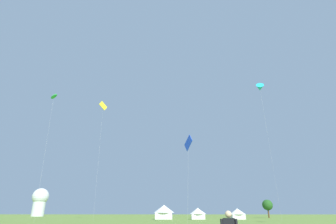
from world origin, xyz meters
TOP-DOWN VIEW (x-y plane):
  - kite_cyan_delta at (21.33, 53.78)m, footprint 2.19×2.54m
  - kite_yellow_diamond at (-18.03, 57.98)m, footprint 1.48×2.69m
  - kite_blue_diamond at (3.17, 41.55)m, footprint 1.37×2.89m
  - kite_green_parafoil at (-26.11, 47.98)m, footprint 2.79×3.01m
  - festival_tent_right at (-2.41, 64.92)m, footprint 5.09×5.09m
  - festival_tent_left at (5.89, 64.92)m, footprint 4.03×4.03m
  - festival_tent_center at (15.50, 64.92)m, footprint 3.83×3.83m
  - observatory_dome at (-55.39, 104.92)m, footprint 6.40×6.40m
  - tree_distant_left at (28.49, 82.36)m, footprint 3.12×3.12m

SIDE VIEW (x-z plane):
  - festival_tent_center at x=15.50m, z-range 0.13..2.63m
  - festival_tent_left at x=5.89m, z-range 0.14..2.76m
  - festival_tent_right at x=-2.41m, z-range 0.18..3.48m
  - tree_distant_left at x=28.49m, z-range 1.02..6.27m
  - observatory_dome at x=-55.39m, z-range 0.61..11.41m
  - kite_blue_diamond at x=3.17m, z-range 5.70..20.29m
  - kite_green_parafoil at x=-26.11m, z-range 12.50..38.65m
  - kite_yellow_diamond at x=-18.03m, z-range 12.78..41.65m
  - kite_cyan_delta at x=21.33m, z-range 14.23..45.09m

